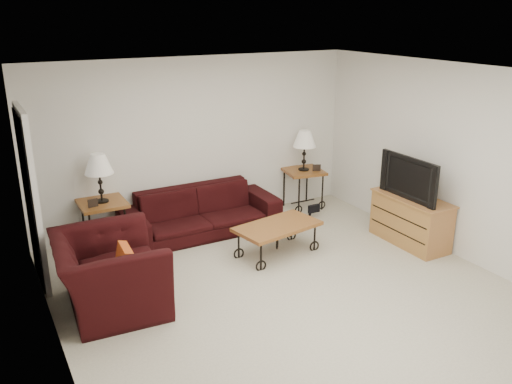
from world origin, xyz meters
TOP-DOWN VIEW (x-y plane):
  - ground at (0.00, 0.00)m, footprint 5.00×5.00m
  - wall_back at (0.00, 2.50)m, footprint 5.00×0.02m
  - wall_front at (0.00, -2.50)m, footprint 5.00×0.02m
  - wall_left at (-2.50, 0.00)m, footprint 0.02×5.00m
  - wall_right at (2.50, 0.00)m, footprint 0.02×5.00m
  - ceiling at (0.00, 0.00)m, footprint 5.00×5.00m
  - doorway at (-2.47, 1.65)m, footprint 0.08×0.94m
  - sofa at (-0.19, 2.02)m, footprint 2.27×0.89m
  - side_table_left at (-1.54, 2.20)m, footprint 0.61×0.61m
  - side_table_right at (1.70, 2.20)m, footprint 0.69×0.69m
  - lamp_left at (-1.54, 2.20)m, footprint 0.38×0.38m
  - lamp_right at (1.70, 2.20)m, footprint 0.42×0.42m
  - photo_frame_left at (-1.69, 2.05)m, footprint 0.13×0.04m
  - photo_frame_right at (1.85, 2.05)m, footprint 0.13×0.06m
  - coffee_table at (0.42, 0.87)m, footprint 1.21×0.80m
  - armchair at (-1.88, 0.59)m, footprint 1.18×1.33m
  - throw_pillow at (-1.72, 0.54)m, footprint 0.12×0.38m
  - tv_stand at (2.23, 0.29)m, footprint 0.47×1.13m
  - television at (2.21, 0.29)m, footprint 0.13×1.02m
  - backpack at (1.59, 1.82)m, footprint 0.30×0.23m

SIDE VIEW (x-z plane):
  - ground at x=0.00m, z-range 0.00..0.00m
  - backpack at x=1.59m, z-range 0.00..0.39m
  - coffee_table at x=0.42m, z-range 0.00..0.42m
  - side_table_right at x=1.70m, z-range 0.00..0.65m
  - sofa at x=-0.19m, z-range 0.00..0.66m
  - side_table_left at x=-1.54m, z-range 0.00..0.67m
  - tv_stand at x=2.23m, z-range 0.00..0.68m
  - armchair at x=-1.88m, z-range 0.00..0.82m
  - throw_pillow at x=-1.72m, z-range 0.33..0.71m
  - photo_frame_right at x=1.85m, z-range 0.65..0.76m
  - photo_frame_left at x=-1.69m, z-range 0.67..0.78m
  - television at x=2.21m, z-range 0.68..1.27m
  - lamp_right at x=1.70m, z-range 0.65..1.30m
  - lamp_left at x=-1.54m, z-range 0.67..1.33m
  - doorway at x=-2.47m, z-range 0.00..2.04m
  - wall_back at x=0.00m, z-range 0.00..2.50m
  - wall_front at x=0.00m, z-range 0.00..2.50m
  - wall_left at x=-2.50m, z-range 0.00..2.50m
  - wall_right at x=2.50m, z-range 0.00..2.50m
  - ceiling at x=0.00m, z-range 2.50..2.50m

